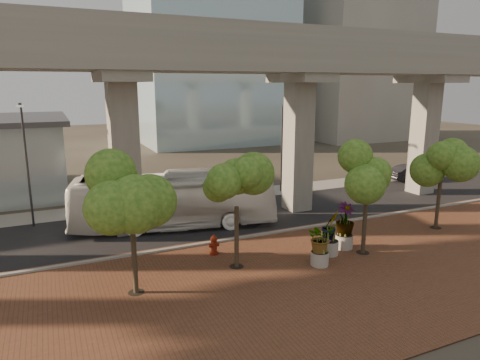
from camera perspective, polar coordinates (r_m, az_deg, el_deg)
name	(u,v)px	position (r m, az deg, el deg)	size (l,w,h in m)	color
ground	(232,228)	(27.09, -1.14, -6.48)	(160.00, 160.00, 0.00)	#332E25
brick_plaza	(299,279)	(20.51, 7.92, -13.00)	(70.00, 13.00, 0.06)	brown
asphalt_road	(220,219)	(28.84, -2.71, -5.26)	(90.00, 8.00, 0.04)	black
curb_strip	(245,237)	(25.35, 0.65, -7.65)	(70.00, 0.25, 0.16)	gray
far_sidewalk	(194,200)	(33.81, -6.15, -2.62)	(90.00, 3.00, 0.06)	gray
transit_viaduct	(219,110)	(27.51, -2.87, 9.31)	(72.00, 5.60, 12.40)	gray
midrise_block	(355,66)	(76.59, 15.09, 14.50)	(18.00, 16.00, 24.00)	#A3A093
transit_bus	(174,201)	(27.08, -8.73, -2.75)	(2.96, 12.59, 3.51)	white
parked_car	(410,173)	(43.38, 21.76, 0.86)	(1.51, 4.37, 1.44)	black
fire_hydrant	(214,245)	(22.89, -3.50, -8.63)	(0.53, 0.48, 1.07)	maroon
planter_front	(320,240)	(21.60, 10.67, -7.83)	(1.99, 1.99, 2.19)	gray
planter_right	(345,221)	(24.01, 13.81, -5.35)	(2.38, 2.38, 2.54)	#ABA89B
planter_left	(330,228)	(22.98, 11.91, -6.33)	(2.16, 2.16, 2.38)	#AAA699
street_tree_far_west	(131,194)	(18.12, -14.38, -1.87)	(4.01, 4.01, 6.23)	#493B29
street_tree_near_west	(236,186)	(20.25, -0.47, -0.85)	(3.49, 3.49, 5.69)	#493B29
street_tree_near_east	(368,170)	(22.88, 16.71, 1.24)	(3.60, 3.60, 6.16)	#493B29
street_tree_far_east	(442,162)	(28.74, 25.37, 2.14)	(3.59, 3.59, 5.84)	#493B29
streetlamp_west	(26,157)	(29.33, -26.62, 2.79)	(0.38, 1.12, 7.76)	#2C2C31
streetlamp_east	(282,142)	(35.52, 5.67, 5.07)	(0.36, 1.05, 7.27)	#29292D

